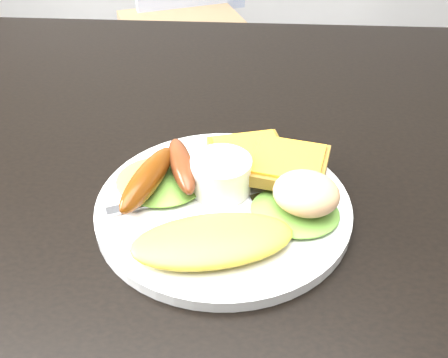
% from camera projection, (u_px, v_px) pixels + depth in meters
% --- Properties ---
extents(dining_table, '(1.20, 0.80, 0.04)m').
position_uv_depth(dining_table, '(250.00, 168.00, 0.60)').
color(dining_table, black).
rests_on(dining_table, ground).
extents(dining_chair, '(0.49, 0.49, 0.04)m').
position_uv_depth(dining_chair, '(186.00, 30.00, 1.66)').
color(dining_chair, tan).
rests_on(dining_chair, ground).
extents(plate, '(0.25, 0.25, 0.01)m').
position_uv_depth(plate, '(223.00, 206.00, 0.51)').
color(plate, white).
rests_on(plate, dining_table).
extents(lettuce_left, '(0.11, 0.11, 0.01)m').
position_uv_depth(lettuce_left, '(160.00, 181.00, 0.52)').
color(lettuce_left, '#3C8521').
rests_on(lettuce_left, plate).
extents(lettuce_right, '(0.10, 0.09, 0.01)m').
position_uv_depth(lettuce_right, '(295.00, 211.00, 0.49)').
color(lettuce_right, '#549036').
rests_on(lettuce_right, plate).
extents(omelette, '(0.15, 0.10, 0.02)m').
position_uv_depth(omelette, '(213.00, 240.00, 0.45)').
color(omelette, gold).
rests_on(omelette, plate).
extents(sausage_a, '(0.05, 0.11, 0.03)m').
position_uv_depth(sausage_a, '(148.00, 179.00, 0.50)').
color(sausage_a, '#70320D').
rests_on(sausage_a, lettuce_left).
extents(sausage_b, '(0.05, 0.10, 0.02)m').
position_uv_depth(sausage_b, '(182.00, 165.00, 0.52)').
color(sausage_b, brown).
rests_on(sausage_b, lettuce_left).
extents(ramekin, '(0.07, 0.07, 0.03)m').
position_uv_depth(ramekin, '(221.00, 175.00, 0.51)').
color(ramekin, white).
rests_on(ramekin, plate).
extents(toast_a, '(0.10, 0.10, 0.01)m').
position_uv_depth(toast_a, '(250.00, 158.00, 0.55)').
color(toast_a, brown).
rests_on(toast_a, plate).
extents(toast_b, '(0.09, 0.09, 0.01)m').
position_uv_depth(toast_b, '(288.00, 165.00, 0.52)').
color(toast_b, olive).
rests_on(toast_b, toast_a).
extents(potato_salad, '(0.08, 0.08, 0.03)m').
position_uv_depth(potato_salad, '(306.00, 193.00, 0.48)').
color(potato_salad, beige).
rests_on(potato_salad, lettuce_right).
extents(fork, '(0.13, 0.07, 0.00)m').
position_uv_depth(fork, '(179.00, 197.00, 0.51)').
color(fork, '#ADAFB7').
rests_on(fork, plate).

